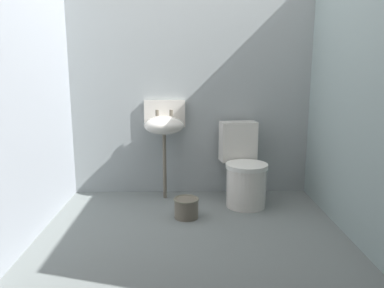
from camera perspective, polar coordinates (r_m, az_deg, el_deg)
ground_plane at (r=3.06m, az=0.10°, el=-14.81°), size 2.86×2.70×0.08m
wall_back at (r=3.95m, az=-0.23°, el=8.66°), size 2.86×0.10×2.24m
wall_left at (r=3.10m, az=-24.47°, el=6.85°), size 0.10×2.50×2.24m
wall_right at (r=3.15m, az=24.25°, el=6.92°), size 0.10×2.50×2.24m
toilet_near_wall at (r=3.72m, az=7.80°, el=-4.10°), size 0.47×0.64×0.78m
sink at (r=3.78m, az=-4.22°, el=2.92°), size 0.42×0.35×0.99m
bucket at (r=3.41m, az=-0.86°, el=-9.53°), size 0.23×0.23×0.18m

